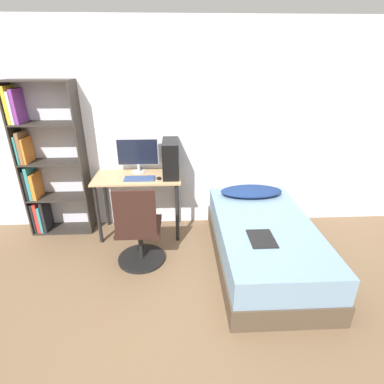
# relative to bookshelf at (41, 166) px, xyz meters

# --- Properties ---
(ground_plane) EXTENTS (14.00, 14.00, 0.00)m
(ground_plane) POSITION_rel_bookshelf_xyz_m (1.56, -1.23, -0.88)
(ground_plane) COLOR brown
(wall_back) EXTENTS (8.00, 0.05, 2.50)m
(wall_back) POSITION_rel_bookshelf_xyz_m (1.56, 0.17, 0.37)
(wall_back) COLOR silver
(wall_back) RESTS_ON ground_plane
(desk) EXTENTS (1.03, 0.52, 0.77)m
(desk) POSITION_rel_bookshelf_xyz_m (1.15, -0.11, -0.24)
(desk) COLOR tan
(desk) RESTS_ON ground_plane
(bookshelf) EXTENTS (0.75, 0.30, 1.86)m
(bookshelf) POSITION_rel_bookshelf_xyz_m (0.00, 0.00, 0.00)
(bookshelf) COLOR #2D2823
(bookshelf) RESTS_ON ground_plane
(office_chair) EXTENTS (0.52, 0.52, 0.94)m
(office_chair) POSITION_rel_bookshelf_xyz_m (1.22, -0.76, -0.52)
(office_chair) COLOR black
(office_chair) RESTS_ON ground_plane
(bed) EXTENTS (1.01, 1.88, 0.49)m
(bed) POSITION_rel_bookshelf_xyz_m (2.55, -0.79, -0.64)
(bed) COLOR #4C3D2D
(bed) RESTS_ON ground_plane
(pillow) EXTENTS (0.77, 0.36, 0.11)m
(pillow) POSITION_rel_bookshelf_xyz_m (2.55, -0.11, -0.33)
(pillow) COLOR navy
(pillow) RESTS_ON bed
(magazine) EXTENTS (0.24, 0.32, 0.01)m
(magazine) POSITION_rel_bookshelf_xyz_m (2.43, -1.10, -0.38)
(magazine) COLOR black
(magazine) RESTS_ON bed
(monitor) EXTENTS (0.51, 0.17, 0.42)m
(monitor) POSITION_rel_bookshelf_xyz_m (1.15, 0.05, 0.13)
(monitor) COLOR #B7B7BC
(monitor) RESTS_ON desk
(keyboard) EXTENTS (0.35, 0.15, 0.02)m
(keyboard) POSITION_rel_bookshelf_xyz_m (1.19, -0.22, -0.10)
(keyboard) COLOR #33477A
(keyboard) RESTS_ON desk
(pc_tower) EXTENTS (0.19, 0.44, 0.42)m
(pc_tower) POSITION_rel_bookshelf_xyz_m (1.56, -0.09, 0.11)
(pc_tower) COLOR black
(pc_tower) RESTS_ON desk
(mouse) EXTENTS (0.06, 0.09, 0.02)m
(mouse) POSITION_rel_bookshelf_xyz_m (1.42, -0.22, -0.10)
(mouse) COLOR black
(mouse) RESTS_ON desk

